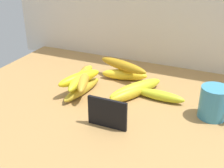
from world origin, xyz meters
TOP-DOWN VIEW (x-y plane):
  - counter_top at (0.00, 0.00)cm, footprint 110.00×76.00cm
  - chalkboard_sign at (0.47, -10.26)cm, footprint 11.00×1.80cm
  - coffee_mug at (25.30, 6.00)cm, footprint 9.37×7.87cm
  - banana_0 at (9.00, 9.47)cm, footprint 15.71×3.92cm
  - banana_1 at (-0.24, 6.48)cm, footprint 10.64×14.97cm
  - banana_2 at (0.89, 9.94)cm, footprint 14.12×20.07cm
  - banana_3 at (-15.23, 3.47)cm, footprint 5.57×18.67cm
  - banana_4 at (-6.68, 19.00)cm, footprint 16.62×7.57cm
  - banana_5 at (-16.37, 4.91)cm, footprint 6.12×19.94cm
  - banana_6 at (-7.20, 18.70)cm, footprint 20.10×9.23cm
  - banana_7 at (-16.51, 4.15)cm, footprint 9.97×16.01cm
  - banana_8 at (-15.29, 4.67)cm, footprint 10.73×18.89cm

SIDE VIEW (x-z plane):
  - counter_top at x=0.00cm, z-range 0.00..3.00cm
  - banana_0 at x=9.00cm, z-range 3.00..6.21cm
  - banana_3 at x=-15.23cm, z-range 3.00..6.22cm
  - banana_1 at x=-0.24cm, z-range 3.00..6.60cm
  - banana_4 at x=-6.68cm, z-range 3.00..6.79cm
  - banana_2 at x=0.89cm, z-range 3.00..7.14cm
  - chalkboard_sign at x=0.47cm, z-range 2.66..11.06cm
  - coffee_mug at x=25.30cm, z-range 3.00..12.27cm
  - banana_5 at x=-16.37cm, z-range 6.22..9.67cm
  - banana_8 at x=-15.29cm, z-range 6.22..9.76cm
  - banana_7 at x=-16.51cm, z-range 6.22..9.89cm
  - banana_6 at x=-7.20cm, z-range 6.79..10.21cm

